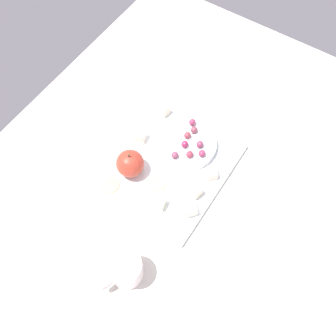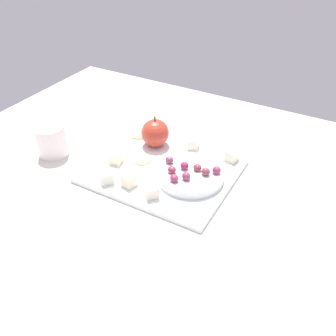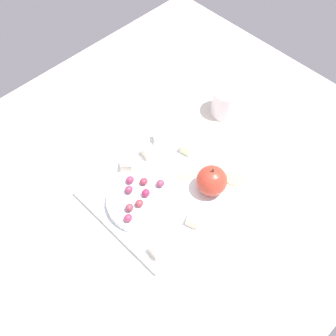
{
  "view_description": "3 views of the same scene",
  "coord_description": "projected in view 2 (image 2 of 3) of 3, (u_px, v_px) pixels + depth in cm",
  "views": [
    {
      "loc": [
        -41.61,
        -21.89,
        93.75
      ],
      "look_at": [
        -3.54,
        3.15,
        7.83
      ],
      "focal_mm": 40.53,
      "sensor_mm": 36.0,
      "label": 1
    },
    {
      "loc": [
        35.72,
        -59.51,
        58.43
      ],
      "look_at": [
        1.39,
        1.8,
        6.9
      ],
      "focal_mm": 39.86,
      "sensor_mm": 36.0,
      "label": 2
    },
    {
      "loc": [
        39.24,
        45.82,
        93.4
      ],
      "look_at": [
        -2.87,
        2.71,
        9.4
      ],
      "focal_mm": 47.48,
      "sensor_mm": 36.0,
      "label": 3
    }
  ],
  "objects": [
    {
      "name": "table",
      "position": [
        159.0,
        188.0,
        0.89
      ],
      "size": [
        122.73,
        101.22,
        3.43
      ],
      "primitive_type": "cube",
      "color": "silver",
      "rests_on": "ground"
    },
    {
      "name": "platter",
      "position": [
        163.0,
        170.0,
        0.91
      ],
      "size": [
        34.1,
        28.54,
        1.34
      ],
      "primitive_type": "cube",
      "color": "white",
      "rests_on": "table"
    },
    {
      "name": "serving_dish",
      "position": [
        190.0,
        175.0,
        0.87
      ],
      "size": [
        15.55,
        15.55,
        2.13
      ],
      "primitive_type": "cylinder",
      "color": "white",
      "rests_on": "platter"
    },
    {
      "name": "apple_whole",
      "position": [
        155.0,
        133.0,
        0.97
      ],
      "size": [
        7.33,
        7.33,
        7.33
      ],
      "primitive_type": "sphere",
      "color": "#B83828",
      "rests_on": "platter"
    },
    {
      "name": "apple_stem",
      "position": [
        155.0,
        118.0,
        0.94
      ],
      "size": [
        0.5,
        0.5,
        1.2
      ],
      "primitive_type": "cylinder",
      "color": "brown",
      "rests_on": "apple_whole"
    },
    {
      "name": "cheese_cube_0",
      "position": [
        129.0,
        181.0,
        0.84
      ],
      "size": [
        3.33,
        3.33,
        2.78
      ],
      "primitive_type": "cube",
      "rotation": [
        0.0,
        0.0,
        1.35
      ],
      "color": "#F0E4BF",
      "rests_on": "platter"
    },
    {
      "name": "cheese_cube_1",
      "position": [
        117.0,
        157.0,
        0.92
      ],
      "size": [
        3.25,
        3.25,
        2.78
      ],
      "primitive_type": "cube",
      "rotation": [
        0.0,
        0.0,
        0.19
      ],
      "color": "#EDF3C1",
      "rests_on": "platter"
    },
    {
      "name": "cheese_cube_2",
      "position": [
        232.0,
        156.0,
        0.93
      ],
      "size": [
        3.11,
        3.11,
        2.78
      ],
      "primitive_type": "cube",
      "rotation": [
        0.0,
        0.0,
        1.44
      ],
      "color": "#F9E7C7",
      "rests_on": "platter"
    },
    {
      "name": "cheese_cube_3",
      "position": [
        193.0,
        143.0,
        0.97
      ],
      "size": [
        3.54,
        3.54,
        2.78
      ],
      "primitive_type": "cube",
      "rotation": [
        0.0,
        0.0,
        0.34
      ],
      "color": "#F9E6C6",
      "rests_on": "platter"
    },
    {
      "name": "cheese_cube_4",
      "position": [
        107.0,
        178.0,
        0.85
      ],
      "size": [
        3.91,
        3.91,
        2.78
      ],
      "primitive_type": "cube",
      "rotation": [
        0.0,
        0.0,
        0.9
      ],
      "color": "silver",
      "rests_on": "platter"
    },
    {
      "name": "cheese_cube_5",
      "position": [
        152.0,
        192.0,
        0.81
      ],
      "size": [
        3.93,
        3.93,
        2.78
      ],
      "primitive_type": "cube",
      "rotation": [
        0.0,
        0.0,
        0.77
      ],
      "color": "#F3E2C9",
      "rests_on": "platter"
    },
    {
      "name": "cracker_0",
      "position": [
        142.0,
        159.0,
        0.93
      ],
      "size": [
        4.83,
        4.83,
        0.4
      ],
      "primitive_type": "cylinder",
      "color": "#DEC281",
      "rests_on": "platter"
    },
    {
      "name": "cracker_1",
      "position": [
        139.0,
        134.0,
        1.03
      ],
      "size": [
        4.83,
        4.83,
        0.4
      ],
      "primitive_type": "cylinder",
      "color": "#D9B87E",
      "rests_on": "platter"
    },
    {
      "name": "grape_0",
      "position": [
        174.0,
        178.0,
        0.83
      ],
      "size": [
        1.98,
        1.78,
        1.72
      ],
      "primitive_type": "ellipsoid",
      "color": "#993355",
      "rests_on": "serving_dish"
    },
    {
      "name": "grape_1",
      "position": [
        172.0,
        170.0,
        0.85
      ],
      "size": [
        1.98,
        1.78,
        1.64
      ],
      "primitive_type": "ellipsoid",
      "color": "#943245",
      "rests_on": "serving_dish"
    },
    {
      "name": "grape_2",
      "position": [
        186.0,
        176.0,
        0.83
      ],
      "size": [
        1.98,
        1.78,
        1.88
      ],
      "primitive_type": "ellipsoid",
      "color": "#8D3857",
      "rests_on": "serving_dish"
    },
    {
      "name": "grape_3",
      "position": [
        217.0,
        170.0,
        0.85
      ],
      "size": [
        1.98,
        1.78,
        1.84
      ],
      "primitive_type": "ellipsoid",
      "color": "#9A3455",
      "rests_on": "serving_dish"
    },
    {
      "name": "grape_4",
      "position": [
        206.0,
        172.0,
        0.84
      ],
      "size": [
        1.98,
        1.78,
        1.87
      ],
      "primitive_type": "ellipsoid",
      "color": "#853C4B",
      "rests_on": "serving_dish"
    },
    {
      "name": "grape_5",
      "position": [
        169.0,
        160.0,
        0.88
      ],
      "size": [
        1.98,
        1.78,
        1.73
      ],
      "primitive_type": "ellipsoid",
      "color": "#843D58",
      "rests_on": "serving_dish"
    },
    {
      "name": "grape_6",
      "position": [
        185.0,
        166.0,
        0.86
      ],
      "size": [
        1.98,
        1.78,
        1.86
      ],
      "primitive_type": "ellipsoid",
      "color": "#9B274E",
      "rests_on": "serving_dish"
    },
    {
      "name": "grape_7",
      "position": [
        197.0,
        167.0,
        0.86
      ],
      "size": [
        1.98,
        1.78,
        1.62
      ],
      "primitive_type": "ellipsoid",
      "color": "#903841",
      "rests_on": "serving_dish"
    },
    {
      "name": "cup",
      "position": [
        52.0,
        140.0,
        0.96
      ],
      "size": [
        10.78,
        7.79,
        8.14
      ],
      "color": "white",
      "rests_on": "table"
    }
  ]
}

